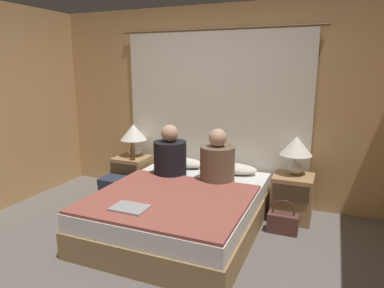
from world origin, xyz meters
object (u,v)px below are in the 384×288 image
(laptop_on_bed, at_px, (130,208))
(lamp_left, at_px, (134,135))
(person_right_in_bed, at_px, (217,161))
(person_left_in_bed, at_px, (170,156))
(bed, at_px, (181,210))
(nightstand_right, at_px, (292,197))
(handbag_on_floor, at_px, (283,222))
(pillow_left, at_px, (182,163))
(backpack_on_floor, at_px, (114,189))
(nightstand_left, at_px, (132,175))
(pillow_right, at_px, (234,169))
(beer_bottle_on_left_stand, at_px, (133,153))
(lamp_right, at_px, (296,149))

(laptop_on_bed, bearing_deg, lamp_left, 120.40)
(person_right_in_bed, bearing_deg, person_left_in_bed, -180.00)
(bed, relative_size, lamp_left, 4.48)
(nightstand_right, distance_m, handbag_on_floor, 0.42)
(bed, height_order, nightstand_right, nightstand_right)
(pillow_left, height_order, backpack_on_floor, pillow_left)
(nightstand_left, xyz_separation_m, pillow_left, (0.73, 0.08, 0.24))
(pillow_right, relative_size, beer_bottle_on_left_stand, 2.42)
(person_left_in_bed, height_order, beer_bottle_on_left_stand, person_left_in_bed)
(nightstand_left, bearing_deg, person_right_in_bed, -12.22)
(nightstand_left, distance_m, lamp_right, 2.23)
(bed, relative_size, nightstand_right, 3.78)
(pillow_right, bearing_deg, pillow_left, 180.00)
(person_left_in_bed, relative_size, handbag_on_floor, 1.69)
(nightstand_left, distance_m, person_left_in_bed, 0.90)
(nightstand_left, bearing_deg, handbag_on_floor, -10.38)
(beer_bottle_on_left_stand, xyz_separation_m, handbag_on_floor, (2.01, -0.26, -0.51))
(bed, xyz_separation_m, beer_bottle_on_left_stand, (-0.98, 0.60, 0.40))
(person_right_in_bed, xyz_separation_m, handbag_on_floor, (0.78, -0.10, -0.57))
(bed, xyz_separation_m, person_left_in_bed, (-0.35, 0.44, 0.47))
(person_left_in_bed, height_order, handbag_on_floor, person_left_in_bed)
(backpack_on_floor, distance_m, handbag_on_floor, 2.13)
(lamp_right, bearing_deg, nightstand_right, -90.00)
(nightstand_right, xyz_separation_m, backpack_on_floor, (-2.17, -0.42, -0.06))
(lamp_right, bearing_deg, person_left_in_bed, -165.73)
(handbag_on_floor, bearing_deg, laptop_on_bed, -140.66)
(person_left_in_bed, bearing_deg, nightstand_right, 11.48)
(nightstand_left, relative_size, person_right_in_bed, 0.85)
(bed, height_order, pillow_right, pillow_right)
(lamp_left, relative_size, beer_bottle_on_left_stand, 1.87)
(bed, xyz_separation_m, handbag_on_floor, (1.03, 0.34, -0.10))
(pillow_left, bearing_deg, nightstand_right, -3.38)
(person_left_in_bed, bearing_deg, lamp_right, 14.27)
(pillow_right, bearing_deg, nightstand_left, -176.62)
(pillow_left, height_order, handbag_on_floor, pillow_left)
(person_right_in_bed, relative_size, backpack_on_floor, 1.74)
(lamp_right, xyz_separation_m, laptop_on_bed, (-1.29, -1.48, -0.35))
(nightstand_left, height_order, handbag_on_floor, nightstand_left)
(lamp_right, height_order, pillow_right, lamp_right)
(lamp_left, bearing_deg, person_right_in_bed, -15.18)
(person_right_in_bed, height_order, beer_bottle_on_left_stand, person_right_in_bed)
(pillow_left, height_order, pillow_right, same)
(nightstand_left, xyz_separation_m, person_right_in_bed, (1.34, -0.29, 0.42))
(bed, relative_size, nightstand_left, 3.78)
(lamp_left, bearing_deg, pillow_right, 0.46)
(person_left_in_bed, bearing_deg, nightstand_left, 158.47)
(pillow_right, bearing_deg, backpack_on_floor, -160.86)
(beer_bottle_on_left_stand, distance_m, laptop_on_bed, 1.50)
(nightstand_right, xyz_separation_m, pillow_left, (-1.43, 0.08, 0.24))
(bed, distance_m, pillow_left, 0.93)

